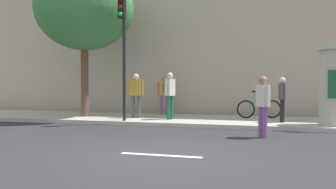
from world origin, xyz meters
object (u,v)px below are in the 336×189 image
Objects in this scene: pedestrian_in_dark_shirt at (282,96)px; bicycle_leaning at (259,108)px; pedestrian_tallest at (170,91)px; pedestrian_in_red_top at (263,102)px; traffic_light at (123,39)px; poster_column at (336,84)px; pedestrian_with_bag at (164,92)px; street_tree at (84,9)px; pedestrian_with_backpack at (136,92)px.

pedestrian_in_dark_shirt is 0.93× the size of bicycle_leaning.
pedestrian_in_red_top is at bearing -39.51° from pedestrian_tallest.
pedestrian_in_dark_shirt is at bearing 1.96° from pedestrian_tallest.
poster_column is (7.31, 0.76, -1.66)m from traffic_light.
pedestrian_with_bag is (-4.58, 5.22, 0.13)m from pedestrian_in_red_top.
street_tree reaches higher than pedestrian_in_red_top.
traffic_light is at bearing -98.96° from pedestrian_with_bag.
pedestrian_in_dark_shirt is at bearing 81.11° from pedestrian_in_red_top.
traffic_light is at bearing -88.05° from pedestrian_with_backpack.
pedestrian_tallest is at bearing 140.49° from pedestrian_in_red_top.
pedestrian_tallest is 2.38m from pedestrian_with_bag.
traffic_light is 2.68× the size of pedestrian_with_bag.
pedestrian_tallest is at bearing -155.30° from bicycle_leaning.
pedestrian_with_bag is 4.29m from bicycle_leaning.
traffic_light reaches higher than poster_column.
pedestrian_in_red_top is at bearing -20.38° from traffic_light.
pedestrian_with_bag is (-5.08, 2.06, 0.06)m from pedestrian_in_dark_shirt.
pedestrian_with_backpack is (2.30, 0.02, -3.45)m from street_tree.
pedestrian_in_red_top is 4.57m from bicycle_leaning.
poster_column is 5.89m from pedestrian_tallest.
poster_column is 7.39m from pedestrian_with_backpack.
street_tree reaches higher than poster_column.
pedestrian_in_dark_shirt is 1.72m from bicycle_leaning.
street_tree is 8.27m from bicycle_leaning.
pedestrian_in_red_top is at bearing -48.72° from pedestrian_with_bag.
bicycle_leaning is at bearing 29.16° from traffic_light.
pedestrian_in_dark_shirt is 4.17m from pedestrian_tallest.
traffic_light is 2.50× the size of pedestrian_tallest.
pedestrian_tallest reaches higher than pedestrian_in_dark_shirt.
pedestrian_tallest is at bearing -3.25° from street_tree.
pedestrian_tallest is (1.49, -0.23, 0.02)m from pedestrian_with_backpack.
pedestrian_tallest reaches higher than pedestrian_with_backpack.
pedestrian_tallest is (-4.16, -0.14, 0.14)m from pedestrian_in_dark_shirt.
poster_column is at bearing -3.44° from street_tree.
pedestrian_in_red_top is (5.11, -1.90, -2.15)m from traffic_light.
street_tree is 4.15m from pedestrian_with_backpack.
traffic_light is 2.54× the size of pedestrian_with_backpack.
poster_column reaches higher than bicycle_leaning.
pedestrian_with_bag is at bearing 159.30° from poster_column.
street_tree is 4.95m from pedestrian_with_bag.
bicycle_leaning is at bearing 10.34° from street_tree.
pedestrian_tallest is at bearing -178.04° from pedestrian_in_dark_shirt.
pedestrian_with_bag is (0.57, 1.97, -0.06)m from pedestrian_with_backpack.
street_tree is at bearing 179.48° from pedestrian_in_dark_shirt.
street_tree reaches higher than bicycle_leaning.
street_tree is 8.91m from pedestrian_in_red_top.
traffic_light is 6.11m from pedestrian_in_dark_shirt.
poster_column reaches higher than pedestrian_in_dark_shirt.
street_tree reaches higher than pedestrian_with_backpack.
pedestrian_in_red_top is 1.08× the size of pedestrian_in_dark_shirt.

